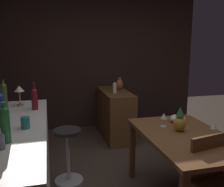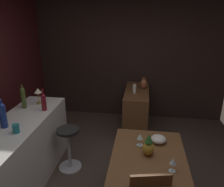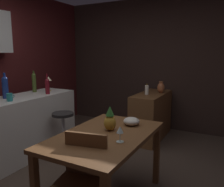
{
  "view_description": "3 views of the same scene",
  "coord_description": "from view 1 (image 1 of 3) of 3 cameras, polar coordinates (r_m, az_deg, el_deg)",
  "views": [
    {
      "loc": [
        -2.3,
        1.0,
        1.64
      ],
      "look_at": [
        0.89,
        0.19,
        0.98
      ],
      "focal_mm": 40.9,
      "sensor_mm": 36.0,
      "label": 1
    },
    {
      "loc": [
        -2.13,
        -0.19,
        2.2
      ],
      "look_at": [
        0.95,
        0.24,
        1.07
      ],
      "focal_mm": 35.85,
      "sensor_mm": 36.0,
      "label": 2
    },
    {
      "loc": [
        -2.05,
        -1.4,
        1.53
      ],
      "look_at": [
        0.95,
        0.22,
        0.93
      ],
      "focal_mm": 37.27,
      "sensor_mm": 36.0,
      "label": 3
    }
  ],
  "objects": [
    {
      "name": "wine_bottle_ruby",
      "position": [
        2.96,
        -16.94,
        -0.94
      ],
      "size": [
        0.07,
        0.07,
        0.31
      ],
      "color": "maroon",
      "rests_on": "kitchen_counter"
    },
    {
      "name": "wine_bottle_cobalt",
      "position": [
        2.46,
        -23.73,
        -3.04
      ],
      "size": [
        0.08,
        0.08,
        0.36
      ],
      "color": "navy",
      "rests_on": "kitchen_counter"
    },
    {
      "name": "cup_teal",
      "position": [
        2.36,
        -18.81,
        -6.18
      ],
      "size": [
        0.11,
        0.08,
        0.1
      ],
      "color": "teal",
      "rests_on": "kitchen_counter"
    },
    {
      "name": "wine_glass_right",
      "position": [
        2.66,
        21.81,
        -6.84
      ],
      "size": [
        0.07,
        0.07,
        0.15
      ],
      "color": "silver",
      "rests_on": "dining_table"
    },
    {
      "name": "chair_near_window",
      "position": [
        2.44,
        22.37,
        -17.71
      ],
      "size": [
        0.47,
        0.47,
        0.86
      ],
      "color": "brown",
      "rests_on": "ground_plane"
    },
    {
      "name": "wine_glass_left",
      "position": [
        2.83,
        11.5,
        -5.14
      ],
      "size": [
        0.08,
        0.08,
        0.15
      ],
      "color": "silver",
      "rests_on": "dining_table"
    },
    {
      "name": "fruit_bowl",
      "position": [
        3.02,
        14.49,
        -5.45
      ],
      "size": [
        0.18,
        0.18,
        0.09
      ],
      "primitive_type": "ellipsoid",
      "color": "beige",
      "rests_on": "dining_table"
    },
    {
      "name": "pineapple_centerpiece",
      "position": [
        2.72,
        14.9,
        -5.91
      ],
      "size": [
        0.13,
        0.13,
        0.26
      ],
      "color": "gold",
      "rests_on": "dining_table"
    },
    {
      "name": "wine_bottle_olive",
      "position": [
        3.02,
        -22.98,
        -0.47
      ],
      "size": [
        0.07,
        0.07,
        0.35
      ],
      "color": "#475623",
      "rests_on": "kitchen_counter"
    },
    {
      "name": "dining_table",
      "position": [
        2.69,
        16.08,
        -10.68
      ],
      "size": [
        1.3,
        0.8,
        0.74
      ],
      "color": "brown",
      "rests_on": "ground_plane"
    },
    {
      "name": "wall_side_right",
      "position": [
        4.91,
        -6.02,
        7.37
      ],
      "size": [
        0.1,
        4.4,
        2.6
      ],
      "primitive_type": "cube",
      "color": "#33231E",
      "rests_on": "ground_plane"
    },
    {
      "name": "counter_lamp",
      "position": [
        3.17,
        -20.02,
        0.54
      ],
      "size": [
        0.11,
        0.11,
        0.24
      ],
      "color": "#A58447",
      "rests_on": "kitchen_counter"
    },
    {
      "name": "vase_copper",
      "position": [
        4.51,
        1.66,
        2.17
      ],
      "size": [
        0.13,
        0.13,
        0.21
      ],
      "color": "#B26038",
      "rests_on": "sideboard_cabinet"
    },
    {
      "name": "wine_bottle_green",
      "position": [
        2.06,
        -22.8,
        -6.14
      ],
      "size": [
        0.07,
        0.07,
        0.31
      ],
      "color": "#1E592D",
      "rests_on": "kitchen_counter"
    },
    {
      "name": "bar_stool",
      "position": [
        3.11,
        -9.79,
        -13.28
      ],
      "size": [
        0.34,
        0.34,
        0.66
      ],
      "color": "#262323",
      "rests_on": "ground_plane"
    },
    {
      "name": "kitchen_counter",
      "position": [
        2.64,
        -20.73,
        -16.16
      ],
      "size": [
        2.1,
        0.6,
        0.9
      ],
      "primitive_type": "cube",
      "color": "silver",
      "rests_on": "ground_plane"
    },
    {
      "name": "sideboard_cabinet",
      "position": [
        4.46,
        0.63,
        -4.59
      ],
      "size": [
        1.1,
        0.44,
        0.82
      ],
      "primitive_type": "cube",
      "color": "brown",
      "rests_on": "ground_plane"
    },
    {
      "name": "pillar_candle_tall",
      "position": [
        4.2,
        0.6,
        1.27
      ],
      "size": [
        0.06,
        0.06,
        0.19
      ],
      "color": "white",
      "rests_on": "sideboard_cabinet"
    }
  ]
}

